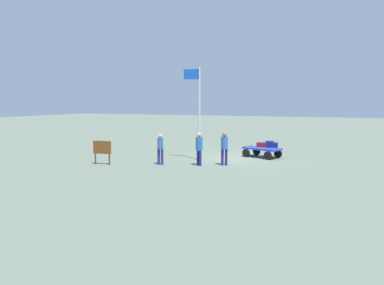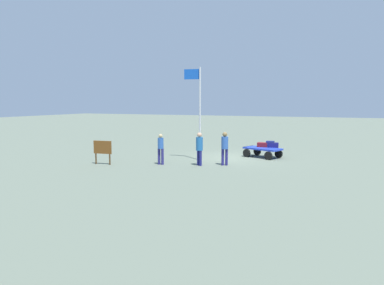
% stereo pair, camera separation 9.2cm
% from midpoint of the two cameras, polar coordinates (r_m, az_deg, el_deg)
% --- Properties ---
extents(ground_plane, '(120.00, 120.00, 0.00)m').
position_cam_midpoint_polar(ground_plane, '(21.99, 6.31, -2.35)').
color(ground_plane, slate).
extents(luggage_cart, '(2.42, 1.87, 0.58)m').
position_cam_midpoint_polar(luggage_cart, '(22.30, 10.62, -1.15)').
color(luggage_cart, '#233CBC').
rests_on(luggage_cart, ground).
extents(suitcase_dark, '(0.63, 0.44, 0.29)m').
position_cam_midpoint_polar(suitcase_dark, '(22.51, 12.30, -0.38)').
color(suitcase_dark, '#181755').
rests_on(suitcase_dark, luggage_cart).
extents(suitcase_tan, '(0.61, 0.40, 0.26)m').
position_cam_midpoint_polar(suitcase_tan, '(22.64, 10.66, -0.34)').
color(suitcase_tan, maroon).
rests_on(suitcase_tan, luggage_cart).
extents(suitcase_maroon, '(0.47, 0.39, 0.38)m').
position_cam_midpoint_polar(suitcase_maroon, '(22.57, 11.81, -0.23)').
color(suitcase_maroon, navy).
rests_on(suitcase_maroon, luggage_cart).
extents(worker_lead, '(0.47, 0.47, 1.75)m').
position_cam_midpoint_polar(worker_lead, '(19.20, 4.90, -0.48)').
color(worker_lead, navy).
rests_on(worker_lead, ground).
extents(worker_trailing, '(0.49, 0.49, 1.72)m').
position_cam_midpoint_polar(worker_trailing, '(19.06, 0.97, -0.58)').
color(worker_trailing, navy).
rests_on(worker_trailing, ground).
extents(worker_supervisor, '(0.34, 0.32, 1.63)m').
position_cam_midpoint_polar(worker_supervisor, '(19.45, -5.06, -0.74)').
color(worker_supervisor, navy).
rests_on(worker_supervisor, ground).
extents(flagpole, '(0.99, 0.13, 5.22)m').
position_cam_midpoint_polar(flagpole, '(20.75, 0.75, 5.79)').
color(flagpole, silver).
rests_on(flagpole, ground).
extents(signboard, '(1.04, 0.16, 1.26)m').
position_cam_midpoint_polar(signboard, '(19.98, -13.88, -0.99)').
color(signboard, '#4C3319').
rests_on(signboard, ground).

